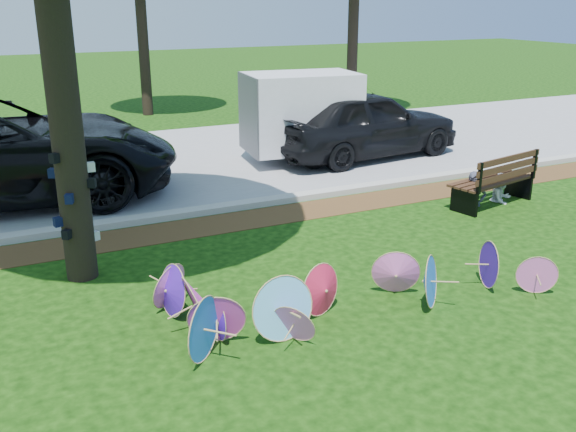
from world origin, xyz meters
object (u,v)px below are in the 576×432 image
person_left (476,173)px  cargo_trailer (301,112)px  parasol_pile (298,296)px  person_right (504,174)px  park_bench (492,179)px  dark_pickup (364,123)px

person_left → cargo_trailer: bearing=128.2°
parasol_pile → person_left: person_left is taller
cargo_trailer → person_left: size_ratio=2.00×
parasol_pile → person_left: (5.20, 2.73, 0.31)m
person_left → person_right: size_ratio=1.19×
parasol_pile → park_bench: (5.55, 2.68, 0.16)m
cargo_trailer → person_right: size_ratio=2.37×
parasol_pile → park_bench: park_bench is taller
park_bench → dark_pickup: bearing=79.7°
park_bench → person_right: 0.36m
parasol_pile → dark_pickup: (5.42, 7.12, 0.52)m
parasol_pile → dark_pickup: bearing=52.8°
dark_pickup → person_right: size_ratio=4.55×
parasol_pile → person_right: bearing=24.8°
parasol_pile → person_right: 6.51m
park_bench → person_left: person_left is taller
dark_pickup → person_left: dark_pickup is taller
cargo_trailer → park_bench: cargo_trailer is taller
parasol_pile → person_right: person_right is taller
cargo_trailer → park_bench: size_ratio=1.35×
dark_pickup → park_bench: dark_pickup is taller
dark_pickup → person_right: 4.43m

